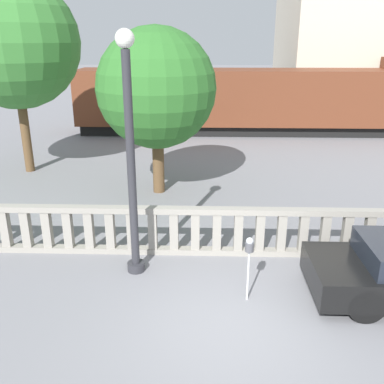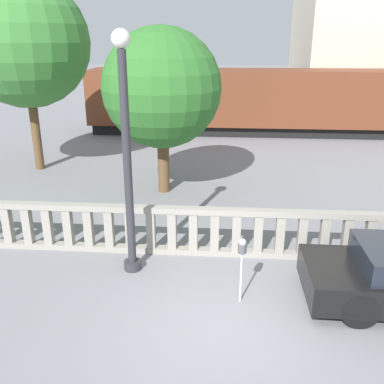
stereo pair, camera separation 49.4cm
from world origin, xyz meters
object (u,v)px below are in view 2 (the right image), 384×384
object	(u,v)px
parking_meter	(242,252)
train_near	(273,100)
lamppost	(127,153)
tree_right	(25,43)
tree_left	(162,89)

from	to	relation	value
parking_meter	train_near	bearing A→B (deg)	82.54
lamppost	parking_meter	distance (m)	3.06
train_near	tree_right	world-z (taller)	tree_right
tree_right	parking_meter	bearing A→B (deg)	-47.85
parking_meter	tree_right	xyz separation A→B (m)	(-7.74, 8.55, 3.66)
parking_meter	train_near	world-z (taller)	train_near
parking_meter	train_near	size ratio (longest dim) A/B	0.07
lamppost	train_near	distance (m)	15.69
parking_meter	tree_left	world-z (taller)	tree_left
lamppost	tree_right	xyz separation A→B (m)	(-5.35, 7.49, 2.05)
train_near	tree_right	xyz separation A→B (m)	(-9.84, -7.52, 2.98)
parking_meter	tree_left	size ratio (longest dim) A/B	0.26
tree_left	tree_right	bearing A→B (deg)	157.21
tree_right	lamppost	bearing A→B (deg)	-54.42
lamppost	parking_meter	xyz separation A→B (m)	(2.38, -1.06, -1.61)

